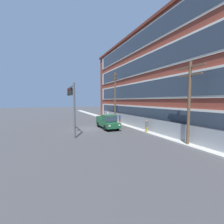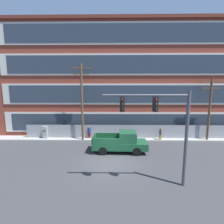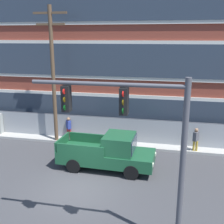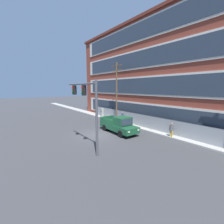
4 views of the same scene
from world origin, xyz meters
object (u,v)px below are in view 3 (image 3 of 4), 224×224
Objects in this scene: utility_pole_near_corner at (53,71)px; pedestrian_by_fence at (196,139)px; traffic_signal_mast at (139,130)px; pickup_truck_dark_green at (109,153)px; pedestrian_near_cabinet at (69,127)px.

utility_pole_near_corner reaches higher than pedestrian_by_fence.
traffic_signal_mast is 1.11× the size of pickup_truck_dark_green.
traffic_signal_mast reaches higher than pedestrian_by_fence.
pickup_truck_dark_green is 3.27× the size of pedestrian_near_cabinet.
pedestrian_by_fence is (9.57, 0.01, -4.12)m from utility_pole_near_corner.
pedestrian_near_cabinet is (0.71, 0.62, -4.12)m from utility_pole_near_corner.
pickup_truck_dark_green is at bearing 112.47° from traffic_signal_mast.
traffic_signal_mast is 3.62× the size of pedestrian_by_fence.
pickup_truck_dark_green reaches higher than pedestrian_near_cabinet.
utility_pole_near_corner is 5.50× the size of pedestrian_by_fence.
pickup_truck_dark_green reaches higher than pedestrian_by_fence.
utility_pole_near_corner is 4.22m from pedestrian_near_cabinet.
utility_pole_near_corner reaches higher than pickup_truck_dark_green.
utility_pole_near_corner reaches higher than traffic_signal_mast.
pedestrian_near_cabinet is 1.00× the size of pedestrian_by_fence.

